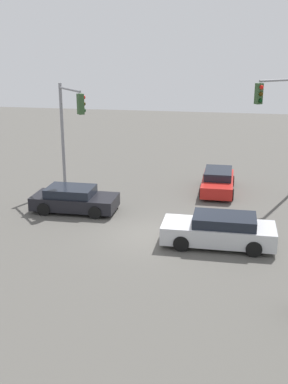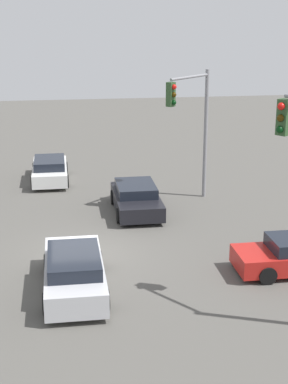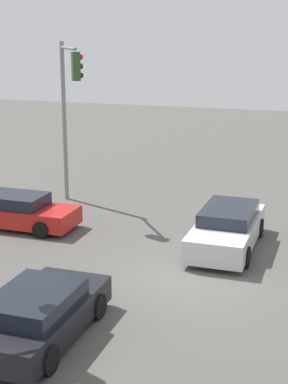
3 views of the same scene
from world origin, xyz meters
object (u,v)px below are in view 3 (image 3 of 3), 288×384
Objects in this scene: traffic_signal_main at (69,98)px; sedan_dark at (39,314)px; sedan_red at (18,211)px; sedan_silver at (227,228)px.

sedan_dark is at bearing -15.43° from traffic_signal_main.
sedan_red is 0.65× the size of traffic_signal_main.
traffic_signal_main reaches higher than sedan_red.
sedan_silver reaches higher than sedan_dark.
sedan_dark is 8.60m from sedan_red.
traffic_signal_main reaches higher than sedan_silver.
sedan_dark is 0.64× the size of traffic_signal_main.
sedan_red is at bearing 2.76° from sedan_silver.
traffic_signal_main is at bearing 168.27° from sedan_red.
sedan_silver is at bearing 31.21° from traffic_signal_main.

